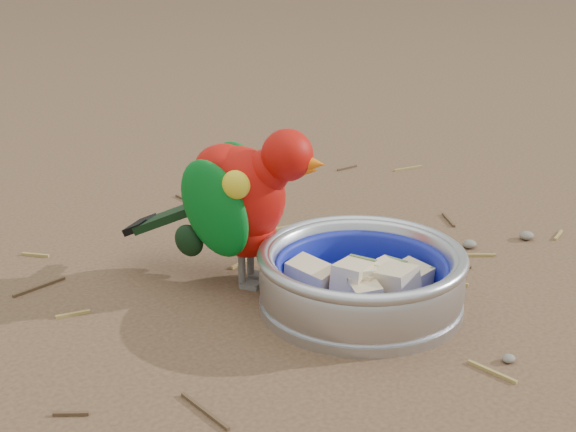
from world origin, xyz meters
TOP-DOWN VIEW (x-y plane):
  - ground at (0.00, 0.00)m, footprint 60.00×60.00m
  - food_bowl at (-0.03, 0.06)m, footprint 0.20×0.20m
  - bowl_wall at (-0.03, 0.06)m, footprint 0.20×0.20m
  - fruit_wedges at (-0.03, 0.06)m, footprint 0.12×0.12m
  - lory_parrot at (-0.09, 0.18)m, footprint 0.19×0.22m
  - ground_debris at (-0.01, 0.00)m, footprint 0.90×0.80m

SIDE VIEW (x-z plane):
  - ground at x=0.00m, z-range 0.00..0.00m
  - ground_debris at x=-0.01m, z-range 0.00..0.01m
  - food_bowl at x=-0.03m, z-range 0.00..0.02m
  - fruit_wedges at x=-0.03m, z-range 0.02..0.05m
  - bowl_wall at x=-0.03m, z-range 0.02..0.06m
  - lory_parrot at x=-0.09m, z-range 0.00..0.16m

